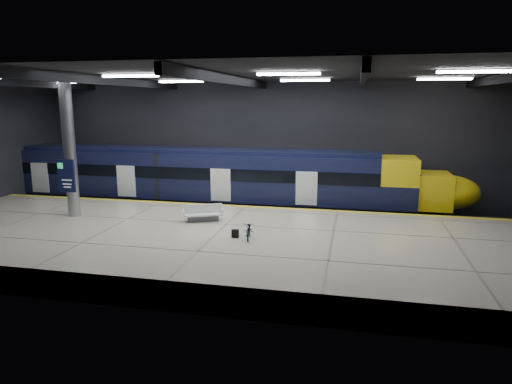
% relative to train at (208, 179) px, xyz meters
% --- Properties ---
extents(ground, '(30.00, 30.00, 0.00)m').
position_rel_train_xyz_m(ground, '(3.00, -5.50, -2.06)').
color(ground, black).
rests_on(ground, ground).
extents(room_shell, '(30.10, 16.10, 8.05)m').
position_rel_train_xyz_m(room_shell, '(3.00, -5.49, 3.66)').
color(room_shell, black).
rests_on(room_shell, ground).
extents(platform, '(30.00, 11.00, 1.10)m').
position_rel_train_xyz_m(platform, '(3.00, -8.00, -1.51)').
color(platform, beige).
rests_on(platform, ground).
extents(safety_strip, '(30.00, 0.40, 0.01)m').
position_rel_train_xyz_m(safety_strip, '(3.00, -2.75, -0.95)').
color(safety_strip, gold).
rests_on(safety_strip, platform).
extents(rails, '(30.00, 1.52, 0.16)m').
position_rel_train_xyz_m(rails, '(3.00, 0.00, -1.98)').
color(rails, gray).
rests_on(rails, ground).
extents(train, '(29.40, 2.84, 3.79)m').
position_rel_train_xyz_m(train, '(0.00, 0.00, 0.00)').
color(train, black).
rests_on(train, ground).
extents(bench, '(2.05, 1.47, 0.84)m').
position_rel_train_xyz_m(bench, '(1.74, -6.15, -0.67)').
color(bench, '#595B60').
rests_on(bench, platform).
extents(bicycle, '(0.74, 1.50, 0.75)m').
position_rel_train_xyz_m(bicycle, '(4.56, -8.45, -0.58)').
color(bicycle, '#99999E').
rests_on(bicycle, platform).
extents(pannier_bag, '(0.32, 0.21, 0.35)m').
position_rel_train_xyz_m(pannier_bag, '(3.96, -8.45, -0.78)').
color(pannier_bag, black).
rests_on(pannier_bag, platform).
extents(info_column, '(0.90, 0.78, 6.90)m').
position_rel_train_xyz_m(info_column, '(-5.00, -6.52, 2.40)').
color(info_column, '#9EA0A5').
rests_on(info_column, platform).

